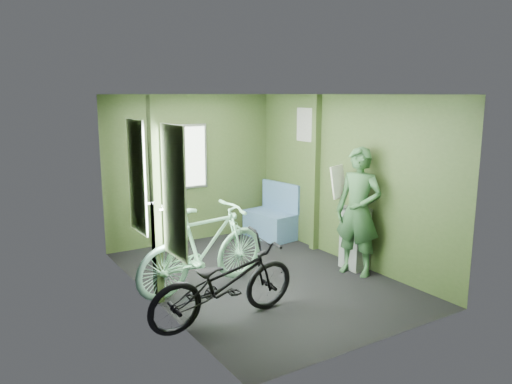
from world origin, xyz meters
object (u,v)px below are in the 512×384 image
(bicycle_mint, at_px, (206,290))
(waste_box, at_px, (355,238))
(passenger, at_px, (358,211))
(bicycle_black, at_px, (225,322))
(bench_seat, at_px, (271,221))

(bicycle_mint, distance_m, waste_box, 2.11)
(bicycle_mint, height_order, passenger, passenger)
(bicycle_black, relative_size, waste_box, 1.99)
(bicycle_black, height_order, waste_box, waste_box)
(bicycle_mint, xyz_separation_m, waste_box, (2.04, -0.37, 0.42))
(bench_seat, bearing_deg, passenger, -97.85)
(passenger, distance_m, bench_seat, 2.06)
(bicycle_mint, relative_size, bench_seat, 1.97)
(bicycle_black, relative_size, bench_seat, 1.85)
(bicycle_black, xyz_separation_m, bench_seat, (2.13, 2.33, 0.26))
(waste_box, bearing_deg, bicycle_mint, 169.62)
(bench_seat, bearing_deg, bicycle_black, -140.46)
(bicycle_mint, bearing_deg, waste_box, -108.50)
(bench_seat, bearing_deg, bicycle_mint, -150.95)
(passenger, bearing_deg, bicycle_black, -101.85)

